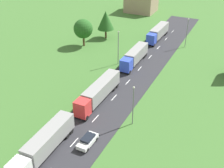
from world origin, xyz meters
name	(u,v)px	position (x,y,z in m)	size (l,w,h in m)	color
road	(90,125)	(0.00, 24.50, 0.03)	(10.00, 140.00, 0.06)	#2B2B30
lane_marking_centre	(74,142)	(0.00, 19.45, 0.07)	(0.16, 118.69, 0.01)	white
truck_lead	(44,144)	(-2.54, 15.29, 2.11)	(2.86, 13.76, 3.56)	white
truck_second	(99,91)	(-2.24, 32.05, 2.16)	(2.51, 14.46, 3.60)	red
truck_third	(135,56)	(-2.24, 50.74, 2.10)	(2.55, 12.65, 3.52)	blue
truck_fourth	(158,32)	(-2.32, 69.36, 2.14)	(2.72, 13.14, 3.61)	blue
car_second	(88,141)	(2.20, 19.99, 0.83)	(1.86, 4.19, 1.45)	white
lamppost_second	(133,103)	(6.53, 28.12, 4.26)	(0.36, 0.36, 7.58)	slate
lamppost_third	(118,46)	(-5.84, 48.88, 4.76)	(0.36, 0.36, 8.55)	slate
lamppost_fourth	(187,31)	(6.52, 66.97, 4.55)	(0.36, 0.36, 8.16)	slate
tree_birch	(106,20)	(-16.71, 63.64, 5.42)	(4.88, 4.88, 8.13)	#513823
tree_maple	(83,29)	(-19.55, 55.51, 4.93)	(5.30, 5.30, 7.60)	#513823
distant_building	(141,2)	(-17.38, 95.00, 3.72)	(10.77, 9.49, 7.44)	#9E846B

